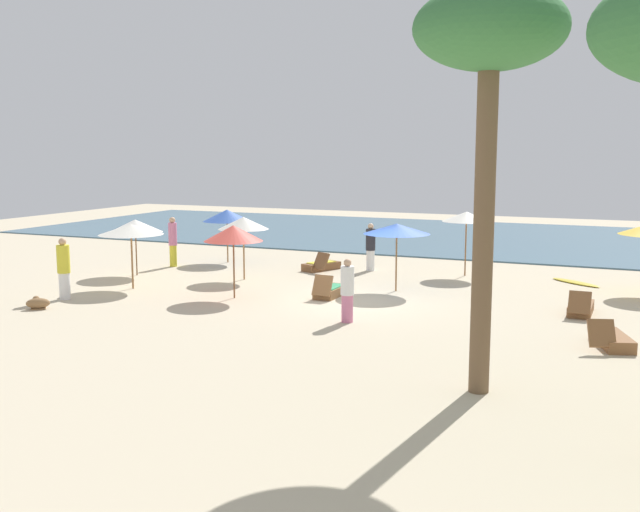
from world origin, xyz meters
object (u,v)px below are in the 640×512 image
(umbrella_8, at_px, (227,215))
(person_2, at_px, (347,291))
(person_4, at_px, (64,269))
(lounger_0, at_px, (581,308))
(lounger_3, at_px, (612,340))
(surfboard, at_px, (576,282))
(lounger_2, at_px, (321,266))
(palm_1, at_px, (490,43))
(umbrella_4, at_px, (131,230))
(umbrella_6, at_px, (243,223))
(dog, at_px, (38,303))
(umbrella_5, at_px, (466,217))
(lounger_1, at_px, (330,291))
(person_0, at_px, (371,247))
(umbrella_7, at_px, (135,226))
(umbrella_2, at_px, (233,233))
(umbrella_3, at_px, (397,229))
(person_1, at_px, (173,241))

(umbrella_8, xyz_separation_m, person_2, (8.10, -7.63, -1.04))
(person_4, bearing_deg, lounger_0, 15.73)
(lounger_3, distance_m, person_4, 15.29)
(lounger_3, height_order, surfboard, lounger_3)
(lounger_2, bearing_deg, palm_1, -54.68)
(umbrella_4, height_order, lounger_2, umbrella_4)
(lounger_2, relative_size, lounger_3, 0.99)
(umbrella_6, bearing_deg, dog, -114.64)
(umbrella_4, xyz_separation_m, umbrella_5, (9.32, 6.72, 0.19))
(lounger_1, bearing_deg, umbrella_8, 143.74)
(lounger_2, distance_m, person_0, 1.96)
(lounger_0, relative_size, lounger_3, 0.95)
(umbrella_7, height_order, lounger_3, umbrella_7)
(umbrella_6, relative_size, palm_1, 0.30)
(umbrella_5, bearing_deg, person_4, -138.56)
(dog, bearing_deg, umbrella_5, 46.41)
(umbrella_4, distance_m, lounger_0, 13.80)
(umbrella_7, distance_m, dog, 6.02)
(lounger_0, xyz_separation_m, dog, (-14.07, -5.43, 0.00))
(umbrella_7, distance_m, palm_1, 16.50)
(lounger_2, relative_size, person_4, 0.93)
(umbrella_2, height_order, lounger_2, umbrella_2)
(umbrella_3, bearing_deg, umbrella_4, -159.34)
(person_4, bearing_deg, lounger_2, 58.04)
(person_1, distance_m, dog, 8.01)
(umbrella_3, bearing_deg, umbrella_7, -174.73)
(palm_1, height_order, surfboard, palm_1)
(lounger_0, bearing_deg, person_4, -164.27)
(surfboard, bearing_deg, umbrella_4, -152.96)
(umbrella_2, distance_m, umbrella_8, 7.19)
(umbrella_7, bearing_deg, lounger_3, -12.67)
(person_1, bearing_deg, umbrella_8, 51.26)
(person_2, distance_m, palm_1, 8.07)
(lounger_3, bearing_deg, umbrella_2, 172.41)
(umbrella_7, bearing_deg, umbrella_2, -22.33)
(umbrella_2, height_order, palm_1, palm_1)
(person_1, bearing_deg, umbrella_3, -8.06)
(dog, relative_size, surfboard, 0.38)
(umbrella_4, height_order, umbrella_5, umbrella_5)
(person_1, bearing_deg, lounger_0, -9.40)
(umbrella_2, relative_size, lounger_0, 1.34)
(umbrella_6, distance_m, person_2, 7.25)
(lounger_1, xyz_separation_m, person_1, (-7.79, 2.96, 0.80))
(lounger_2, xyz_separation_m, person_4, (-4.95, -7.94, 0.75))
(umbrella_5, height_order, surfboard, umbrella_5)
(umbrella_5, distance_m, person_0, 3.68)
(person_4, xyz_separation_m, surfboard, (13.87, 8.88, -0.90))
(umbrella_7, bearing_deg, umbrella_8, 69.99)
(lounger_1, distance_m, person_1, 8.37)
(umbrella_3, relative_size, umbrella_8, 1.02)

